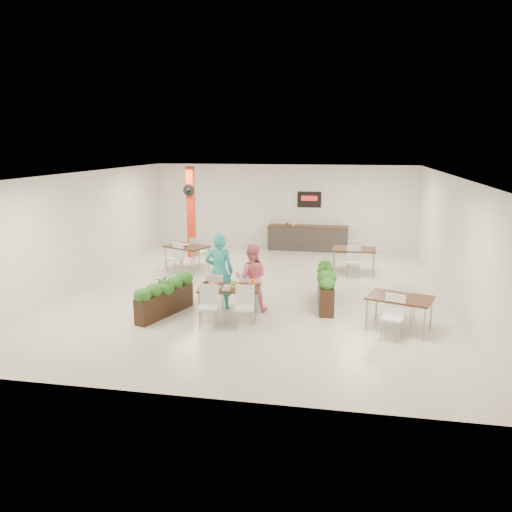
{
  "coord_description": "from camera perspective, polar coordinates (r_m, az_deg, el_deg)",
  "views": [
    {
      "loc": [
        2.42,
        -13.01,
        3.98
      ],
      "look_at": [
        0.13,
        -0.49,
        1.1
      ],
      "focal_mm": 35.0,
      "sensor_mm": 36.0,
      "label": 1
    }
  ],
  "objects": [
    {
      "name": "ground",
      "position": [
        13.82,
        -0.14,
        -3.99
      ],
      "size": [
        12.0,
        12.0,
        0.0
      ],
      "primitive_type": "plane",
      "color": "beige",
      "rests_on": "ground"
    },
    {
      "name": "diner_man",
      "position": [
        12.17,
        -4.22,
        -1.78
      ],
      "size": [
        0.73,
        0.53,
        1.87
      ],
      "primitive_type": "imported",
      "rotation": [
        0.0,
        0.0,
        3.26
      ],
      "color": "teal",
      "rests_on": "ground"
    },
    {
      "name": "service_counter",
      "position": [
        19.04,
        5.94,
        2.13
      ],
      "size": [
        3.0,
        0.64,
        2.2
      ],
      "color": "#2D2A28",
      "rests_on": "ground"
    },
    {
      "name": "side_table_c",
      "position": [
        11.25,
        16.11,
        -5.07
      ],
      "size": [
        1.54,
        1.67,
        0.92
      ],
      "rotation": [
        0.0,
        0.0,
        -0.33
      ],
      "color": "black",
      "rests_on": "ground"
    },
    {
      "name": "red_column",
      "position": [
        17.81,
        -7.45,
        5.1
      ],
      "size": [
        0.4,
        0.41,
        3.2
      ],
      "color": "red",
      "rests_on": "ground"
    },
    {
      "name": "side_table_a",
      "position": [
        16.25,
        -7.91,
        0.76
      ],
      "size": [
        1.54,
        1.66,
        0.92
      ],
      "rotation": [
        0.0,
        0.0,
        -0.39
      ],
      "color": "black",
      "rests_on": "ground"
    },
    {
      "name": "side_table_b",
      "position": [
        16.0,
        11.14,
        0.46
      ],
      "size": [
        1.38,
        1.63,
        0.92
      ],
      "rotation": [
        0.0,
        0.0,
        -0.03
      ],
      "color": "black",
      "rests_on": "ground"
    },
    {
      "name": "room_shell",
      "position": [
        13.38,
        -0.15,
        4.27
      ],
      "size": [
        10.1,
        12.1,
        3.22
      ],
      "color": "white",
      "rests_on": "ground"
    },
    {
      "name": "main_table",
      "position": [
        11.54,
        -3.13,
        -4.12
      ],
      "size": [
        1.49,
        1.75,
        0.92
      ],
      "rotation": [
        0.0,
        0.0,
        0.12
      ],
      "color": "black",
      "rests_on": "ground"
    },
    {
      "name": "diner_woman",
      "position": [
        12.02,
        -0.51,
        -2.49
      ],
      "size": [
        0.87,
        0.71,
        1.64
      ],
      "primitive_type": "imported",
      "rotation": [
        0.0,
        0.0,
        3.26
      ],
      "color": "pink",
      "rests_on": "ground"
    },
    {
      "name": "planter_right",
      "position": [
        12.64,
        7.97,
        -3.28
      ],
      "size": [
        0.54,
        2.15,
        1.13
      ],
      "rotation": [
        0.0,
        0.0,
        1.65
      ],
      "color": "black",
      "rests_on": "ground"
    },
    {
      "name": "planter_left",
      "position": [
        11.97,
        -10.39,
        -4.34
      ],
      "size": [
        0.9,
        1.82,
        0.99
      ],
      "rotation": [
        0.0,
        0.0,
        1.23
      ],
      "color": "black",
      "rests_on": "ground"
    }
  ]
}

